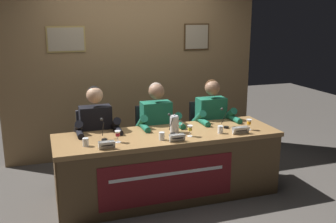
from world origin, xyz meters
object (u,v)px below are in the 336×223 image
(microphone_left, at_px, (103,133))
(nameplate_center, at_px, (178,138))
(panelist_center, at_px, (158,126))
(microphone_right, at_px, (225,121))
(panelist_right, at_px, (214,121))
(water_cup_left, at_px, (86,143))
(nameplate_right, at_px, (241,130))
(juice_glass_right, at_px, (249,123))
(chair_left, at_px, (96,149))
(nameplate_left, at_px, (107,145))
(juice_glass_left, at_px, (118,134))
(chair_center, at_px, (154,143))
(conference_table, at_px, (171,157))
(water_cup_center, at_px, (162,136))
(juice_glass_center, at_px, (190,129))
(water_pitcher_central, at_px, (174,124))
(water_cup_right, at_px, (220,130))
(microphone_center, at_px, (172,127))
(panelist_left, at_px, (97,132))
(chair_right, at_px, (207,137))

(microphone_left, relative_size, nameplate_center, 1.30)
(microphone_left, bearing_deg, panelist_center, 27.35)
(microphone_right, bearing_deg, panelist_right, 86.04)
(water_cup_left, distance_m, nameplate_right, 1.69)
(juice_glass_right, bearing_deg, water_cup_left, 179.48)
(panelist_right, bearing_deg, chair_left, 172.23)
(nameplate_left, distance_m, juice_glass_left, 0.22)
(nameplate_left, distance_m, chair_center, 1.19)
(conference_table, bearing_deg, water_cup_center, -143.02)
(chair_left, relative_size, microphone_left, 4.23)
(juice_glass_center, xyz_separation_m, water_pitcher_central, (-0.11, 0.20, 0.01))
(water_cup_left, height_order, microphone_left, microphone_left)
(microphone_left, bearing_deg, conference_table, -8.18)
(water_cup_right, bearing_deg, microphone_left, 171.74)
(microphone_left, relative_size, water_pitcher_central, 1.03)
(nameplate_left, xyz_separation_m, nameplate_right, (1.49, 0.03, 0.00))
(conference_table, distance_m, panelist_right, 0.90)
(chair_left, bearing_deg, panelist_right, -7.77)
(nameplate_left, height_order, nameplate_center, same)
(microphone_center, bearing_deg, chair_center, 93.10)
(water_cup_right, bearing_deg, nameplate_left, -174.89)
(nameplate_left, xyz_separation_m, panelist_right, (1.47, 0.67, -0.06))
(panelist_right, bearing_deg, juice_glass_right, -70.74)
(juice_glass_left, xyz_separation_m, chair_center, (0.59, 0.71, -0.38))
(microphone_center, relative_size, nameplate_right, 1.11)
(nameplate_left, relative_size, juice_glass_right, 1.31)
(chair_left, height_order, microphone_left, microphone_left)
(conference_table, xyz_separation_m, water_cup_center, (-0.14, -0.10, 0.28))
(panelist_right, relative_size, nameplate_right, 6.37)
(microphone_left, height_order, water_cup_center, microphone_left)
(juice_glass_center, bearing_deg, nameplate_left, -172.84)
(panelist_right, xyz_separation_m, microphone_right, (-0.02, -0.36, 0.09))
(chair_left, height_order, chair_center, same)
(chair_center, xyz_separation_m, microphone_right, (0.71, -0.56, 0.37))
(water_cup_right, bearing_deg, panelist_center, 134.90)
(water_cup_left, distance_m, panelist_right, 1.74)
(conference_table, xyz_separation_m, microphone_left, (-0.71, 0.10, 0.32))
(microphone_center, xyz_separation_m, nameplate_right, (0.73, -0.24, -0.03))
(conference_table, height_order, juice_glass_center, juice_glass_center)
(microphone_center, height_order, panelist_right, panelist_right)
(chair_center, bearing_deg, nameplate_center, -89.72)
(water_cup_center, bearing_deg, water_cup_right, 1.65)
(panelist_left, bearing_deg, water_cup_right, -23.35)
(chair_center, xyz_separation_m, water_cup_right, (0.55, -0.76, 0.33))
(water_cup_center, relative_size, juice_glass_right, 0.69)
(juice_glass_left, relative_size, chair_right, 0.14)
(microphone_left, bearing_deg, juice_glass_left, -47.05)
(chair_right, xyz_separation_m, microphone_right, (-0.02, -0.56, 0.37))
(chair_center, bearing_deg, nameplate_left, -130.16)
(microphone_left, bearing_deg, juice_glass_center, -11.44)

